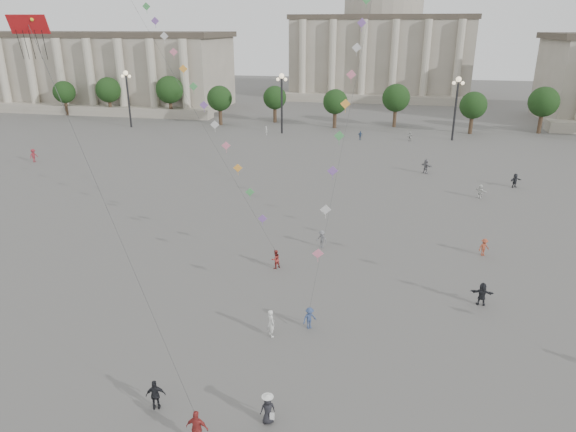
# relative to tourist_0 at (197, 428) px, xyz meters

# --- Properties ---
(ground) EXTENTS (360.00, 360.00, 0.00)m
(ground) POSITION_rel_tourist_0_xyz_m (2.94, 3.52, -0.94)
(ground) COLOR #595754
(ground) RESTS_ON ground
(hall_west) EXTENTS (84.00, 26.22, 17.20)m
(hall_west) POSITION_rel_tourist_0_xyz_m (-72.06, 97.41, 7.49)
(hall_west) COLOR gray
(hall_west) RESTS_ON ground
(hall_central) EXTENTS (48.30, 34.30, 35.50)m
(hall_central) POSITION_rel_tourist_0_xyz_m (2.94, 132.74, 13.30)
(hall_central) COLOR gray
(hall_central) RESTS_ON ground
(tree_row) EXTENTS (137.12, 5.12, 8.00)m
(tree_row) POSITION_rel_tourist_0_xyz_m (2.94, 81.52, 4.46)
(tree_row) COLOR #35281A
(tree_row) RESTS_ON ground
(lamp_post_far_west) EXTENTS (2.00, 0.90, 10.65)m
(lamp_post_far_west) POSITION_rel_tourist_0_xyz_m (-42.06, 73.52, 6.42)
(lamp_post_far_west) COLOR #262628
(lamp_post_far_west) RESTS_ON ground
(lamp_post_mid_west) EXTENTS (2.00, 0.90, 10.65)m
(lamp_post_mid_west) POSITION_rel_tourist_0_xyz_m (-12.06, 73.52, 6.42)
(lamp_post_mid_west) COLOR #262628
(lamp_post_mid_west) RESTS_ON ground
(lamp_post_mid_east) EXTENTS (2.00, 0.90, 10.65)m
(lamp_post_mid_east) POSITION_rel_tourist_0_xyz_m (17.94, 73.52, 6.42)
(lamp_post_mid_east) COLOR #262628
(lamp_post_mid_east) RESTS_ON ground
(person_crowd_0) EXTENTS (0.97, 0.66, 1.53)m
(person_crowd_0) POSITION_rel_tourist_0_xyz_m (2.40, 70.62, -0.17)
(person_crowd_0) COLOR #344C75
(person_crowd_0) RESTS_ON ground
(person_crowd_2) EXTENTS (1.02, 1.39, 1.93)m
(person_crowd_2) POSITION_rel_tourist_0_xyz_m (-42.61, 45.61, 0.03)
(person_crowd_2) COLOR maroon
(person_crowd_2) RESTS_ON ground
(person_crowd_3) EXTENTS (1.61, 0.60, 1.71)m
(person_crowd_3) POSITION_rel_tourist_0_xyz_m (14.91, 16.24, -0.08)
(person_crowd_3) COLOR #212327
(person_crowd_3) RESTS_ON ground
(person_crowd_4) EXTENTS (1.42, 1.30, 1.58)m
(person_crowd_4) POSITION_rel_tourist_0_xyz_m (10.78, 71.52, -0.15)
(person_crowd_4) COLOR #B2B3AE
(person_crowd_4) RESTS_ON ground
(person_crowd_6) EXTENTS (1.18, 0.93, 1.61)m
(person_crowd_6) POSITION_rel_tourist_0_xyz_m (2.44, 23.90, -0.13)
(person_crowd_6) COLOR slate
(person_crowd_6) RESTS_ON ground
(person_crowd_7) EXTENTS (1.36, 1.44, 1.62)m
(person_crowd_7) POSITION_rel_tourist_0_xyz_m (18.19, 41.39, -0.13)
(person_crowd_7) COLOR silver
(person_crowd_7) RESTS_ON ground
(person_crowd_8) EXTENTS (1.15, 1.01, 1.55)m
(person_crowd_8) POSITION_rel_tourist_0_xyz_m (16.29, 24.99, -0.16)
(person_crowd_8) COLOR #9B422A
(person_crowd_8) RESTS_ON ground
(person_crowd_9) EXTENTS (1.62, 1.31, 1.73)m
(person_crowd_9) POSITION_rel_tourist_0_xyz_m (22.91, 46.59, -0.07)
(person_crowd_9) COLOR #232428
(person_crowd_9) RESTS_ON ground
(person_crowd_10) EXTENTS (0.56, 0.67, 1.58)m
(person_crowd_10) POSITION_rel_tourist_0_xyz_m (-14.48, 71.52, -0.15)
(person_crowd_10) COLOR silver
(person_crowd_10) RESTS_ON ground
(person_crowd_12) EXTENTS (1.69, 1.64, 1.93)m
(person_crowd_12) POSITION_rel_tourist_0_xyz_m (12.54, 50.92, 0.03)
(person_crowd_12) COLOR slate
(person_crowd_12) RESTS_ON ground
(person_crowd_13) EXTENTS (0.76, 0.81, 1.85)m
(person_crowd_13) POSITION_rel_tourist_0_xyz_m (1.28, 9.47, -0.01)
(person_crowd_13) COLOR silver
(person_crowd_13) RESTS_ON ground
(tourist_0) EXTENTS (1.10, 0.48, 1.87)m
(tourist_0) POSITION_rel_tourist_0_xyz_m (0.00, 0.00, 0.00)
(tourist_0) COLOR #A02E2B
(tourist_0) RESTS_ON ground
(tourist_4) EXTENTS (1.08, 0.72, 1.71)m
(tourist_4) POSITION_rel_tourist_0_xyz_m (-2.95, 1.81, -0.08)
(tourist_4) COLOR black
(tourist_4) RESTS_ON ground
(kite_flyer_0) EXTENTS (0.96, 0.97, 1.58)m
(kite_flyer_0) POSITION_rel_tourist_0_xyz_m (-0.64, 19.03, -0.15)
(kite_flyer_0) COLOR maroon
(kite_flyer_0) RESTS_ON ground
(kite_flyer_1) EXTENTS (1.10, 1.07, 1.51)m
(kite_flyer_1) POSITION_rel_tourist_0_xyz_m (3.52, 10.82, -0.18)
(kite_flyer_1) COLOR navy
(kite_flyer_1) RESTS_ON ground
(hat_person) EXTENTS (0.90, 0.79, 1.69)m
(hat_person) POSITION_rel_tourist_0_xyz_m (2.90, 2.02, -0.10)
(hat_person) COLOR black
(hat_person) RESTS_ON ground
(dragon_kite) EXTENTS (7.39, 5.15, 23.10)m
(dragon_kite) POSITION_rel_tourist_0_xyz_m (-12.32, 9.25, 16.80)
(dragon_kite) COLOR #AD1215
(dragon_kite) RESTS_ON ground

